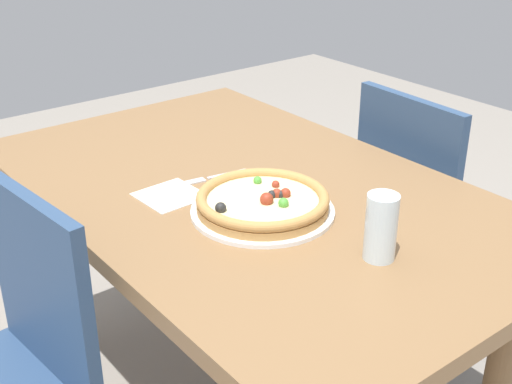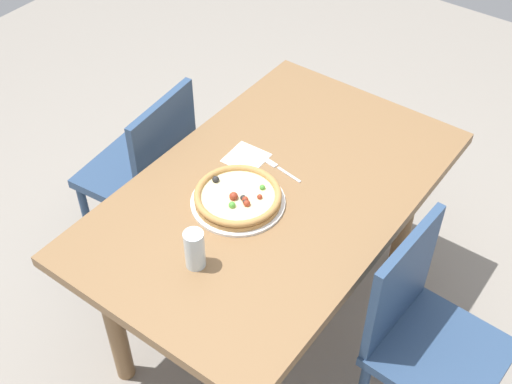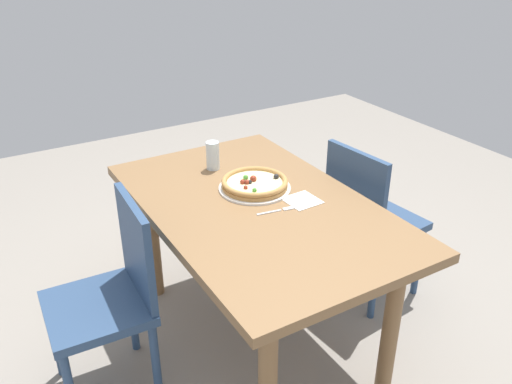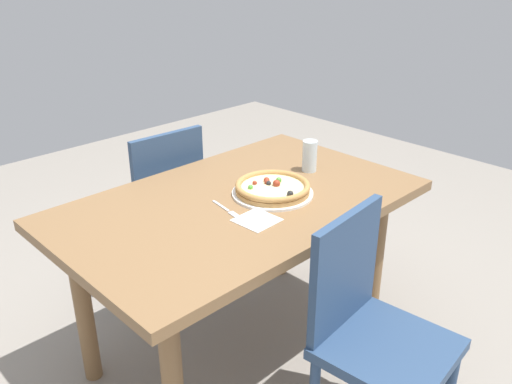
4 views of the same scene
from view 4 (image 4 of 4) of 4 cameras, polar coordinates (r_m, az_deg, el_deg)
ground_plane at (r=2.51m, az=-1.58°, el=-16.02°), size 6.00×6.00×0.00m
dining_table at (r=2.15m, az=-1.77°, el=-3.04°), size 1.43×0.88×0.73m
chair_near at (r=2.72m, az=-10.34°, el=-1.14°), size 0.42×0.42×0.87m
chair_far at (r=1.88m, az=12.24°, el=-14.07°), size 0.44×0.44×0.87m
plate at (r=2.15m, az=1.77°, el=-0.12°), size 0.33×0.33×0.01m
pizza at (r=2.14m, az=1.78°, el=0.50°), size 0.30×0.30×0.05m
fork at (r=2.02m, az=-3.04°, el=-1.96°), size 0.04×0.17×0.00m
drinking_glass at (r=2.37m, az=5.66°, el=3.87°), size 0.06×0.06×0.14m
napkin at (r=1.94m, az=0.08°, el=-3.01°), size 0.15×0.15×0.00m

